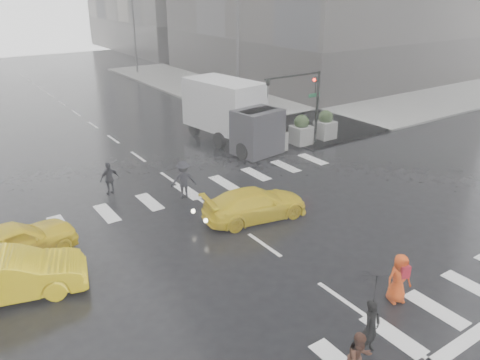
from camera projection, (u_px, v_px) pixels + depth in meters
ground at (264, 245)px, 17.74m from camera, size 120.00×120.00×0.00m
sidewalk_ne at (320, 96)px, 41.21m from camera, size 35.00×35.00×0.15m
road_markings at (264, 245)px, 17.74m from camera, size 18.00×48.00×0.01m
traffic_signal_pole at (305, 94)px, 27.30m from camera, size 4.45×0.42×4.50m
street_lamp_near at (236, 45)px, 35.21m from camera, size 2.15×0.22×9.00m
street_lamp_far at (133, 27)px, 50.43m from camera, size 2.15×0.22×9.00m
planter_west at (275, 136)px, 27.26m from camera, size 1.10×1.10×1.80m
planter_mid at (301, 130)px, 28.31m from camera, size 1.10×1.10×1.80m
planter_east at (325, 125)px, 29.35m from camera, size 1.10×1.10×1.80m
pedestrian_black at (375, 301)px, 11.98m from camera, size 1.07×1.09×2.43m
pedestrian_brown at (359, 359)px, 11.30m from camera, size 0.80×0.67×1.51m
pedestrian_orange at (399, 278)px, 14.31m from camera, size 0.92×0.74×1.63m
pedestrian_far_a at (110, 179)px, 21.77m from camera, size 0.97×0.65×1.57m
pedestrian_far_b at (184, 180)px, 21.37m from camera, size 1.31×1.03×1.79m
taxi_front at (11, 244)px, 16.33m from camera, size 4.78×2.80×1.53m
taxi_mid at (9, 276)px, 14.54m from camera, size 4.88×2.74×1.52m
taxi_rear at (255, 204)px, 19.55m from camera, size 4.21×2.43×1.31m
box_truck at (232, 112)px, 28.37m from camera, size 2.66×7.10×3.77m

